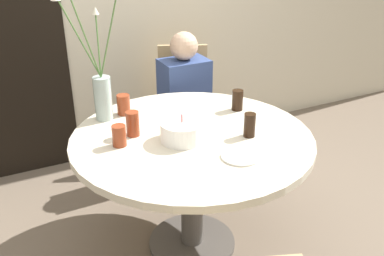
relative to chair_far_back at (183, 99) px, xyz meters
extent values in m
plane|color=#6B5B4C|center=(-0.42, -0.98, -0.53)|extent=(16.00, 16.00, 0.00)
cylinder|color=beige|center=(-0.42, -0.98, 0.19)|extent=(1.30, 1.30, 0.04)
cylinder|color=#4C4742|center=(-0.42, -0.98, -0.16)|extent=(0.13, 0.13, 0.67)
cylinder|color=#4C4742|center=(-0.42, -0.98, -0.52)|extent=(0.52, 0.52, 0.03)
cube|color=tan|center=(-0.03, -0.07, -0.08)|extent=(0.53, 0.53, 0.04)
cube|color=tan|center=(0.04, 0.09, 0.17)|extent=(0.36, 0.18, 0.46)
cylinder|color=tan|center=(-0.25, -0.16, -0.32)|extent=(0.03, 0.03, 0.43)
cylinder|color=tan|center=(0.06, -0.30, -0.32)|extent=(0.03, 0.03, 0.43)
cylinder|color=tan|center=(-0.12, 0.15, -0.32)|extent=(0.03, 0.03, 0.43)
cylinder|color=tan|center=(0.19, 0.02, -0.32)|extent=(0.03, 0.03, 0.43)
cylinder|color=white|center=(-0.50, -1.01, 0.26)|extent=(0.22, 0.22, 0.10)
cylinder|color=#E54C4C|center=(-0.50, -1.01, 0.34)|extent=(0.01, 0.01, 0.04)
cylinder|color=#9EB2AD|center=(-0.78, -0.56, 0.34)|extent=(0.10, 0.10, 0.25)
cylinder|color=#4C7538|center=(-0.85, -0.58, 0.72)|extent=(0.15, 0.05, 0.51)
cylinder|color=#4C7538|center=(-0.87, -0.55, 0.69)|extent=(0.19, 0.03, 0.45)
cylinder|color=#4C7538|center=(-0.72, -0.61, 0.72)|extent=(0.12, 0.11, 0.51)
cylinder|color=#4C7538|center=(-0.76, -0.52, 0.64)|extent=(0.03, 0.09, 0.35)
cone|color=silver|center=(-0.75, -0.48, 0.81)|extent=(0.04, 0.04, 0.04)
cylinder|color=silver|center=(-0.33, -1.30, 0.22)|extent=(0.19, 0.19, 0.01)
cylinder|color=maroon|center=(-0.66, -0.55, 0.27)|extent=(0.08, 0.08, 0.12)
cylinder|color=black|center=(-0.16, -1.13, 0.28)|extent=(0.06, 0.06, 0.13)
cylinder|color=black|center=(-0.02, -0.80, 0.27)|extent=(0.07, 0.07, 0.12)
cylinder|color=maroon|center=(-0.70, -0.84, 0.28)|extent=(0.07, 0.07, 0.13)
cylinder|color=maroon|center=(-0.81, -0.92, 0.27)|extent=(0.07, 0.07, 0.11)
cube|color=#383333|center=(-0.06, -0.15, -0.30)|extent=(0.31, 0.24, 0.47)
cube|color=#33477F|center=(-0.06, -0.15, 0.15)|extent=(0.34, 0.24, 0.42)
sphere|color=#D1A889|center=(-0.06, -0.15, 0.46)|extent=(0.20, 0.20, 0.20)
camera|label=1|loc=(-1.35, -2.81, 1.23)|focal=40.00mm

